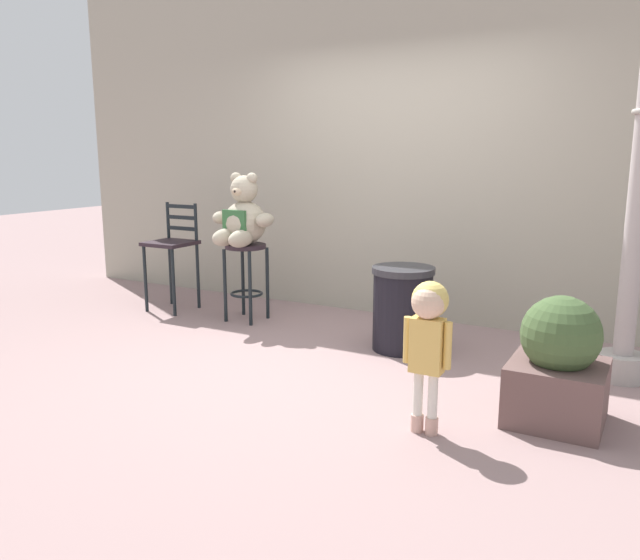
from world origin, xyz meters
TOP-DOWN VIEW (x-y plane):
  - ground_plane at (0.00, 0.00)m, footprint 24.00×24.00m
  - building_wall at (0.00, 1.79)m, footprint 7.64×0.30m
  - bar_stool_with_teddy at (-1.13, 0.82)m, footprint 0.37×0.37m
  - teddy_bear at (-1.13, 0.79)m, footprint 0.60×0.54m
  - child_walking at (1.12, -0.66)m, footprint 0.27×0.21m
  - trash_bin at (0.45, 0.68)m, footprint 0.48×0.48m
  - lamppost at (2.00, 0.78)m, footprint 0.31×0.31m
  - bar_chair_empty at (-1.99, 0.82)m, footprint 0.42×0.42m
  - planter_with_shrub at (1.72, -0.16)m, footprint 0.52×0.52m

SIDE VIEW (x-z plane):
  - ground_plane at x=0.00m, z-range 0.00..0.00m
  - trash_bin at x=0.45m, z-range 0.00..0.66m
  - planter_with_shrub at x=1.72m, z-range -0.03..0.71m
  - bar_stool_with_teddy at x=-1.13m, z-range 0.15..0.85m
  - bar_chair_empty at x=-1.99m, z-range 0.09..1.12m
  - child_walking at x=1.12m, z-range 0.19..1.04m
  - teddy_bear at x=-1.13m, z-range 0.62..1.26m
  - lamppost at x=2.00m, z-range -0.30..2.77m
  - building_wall at x=0.00m, z-range 0.00..3.58m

